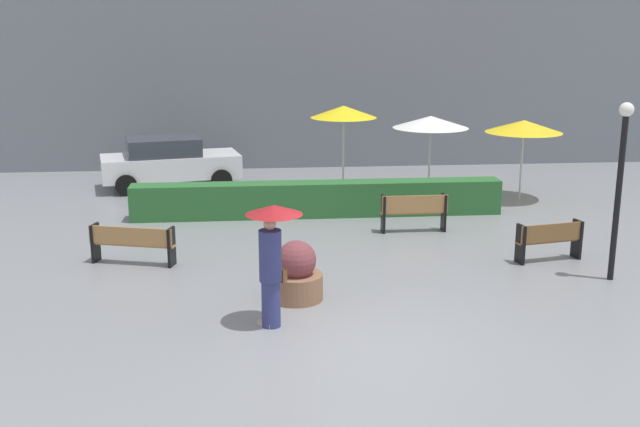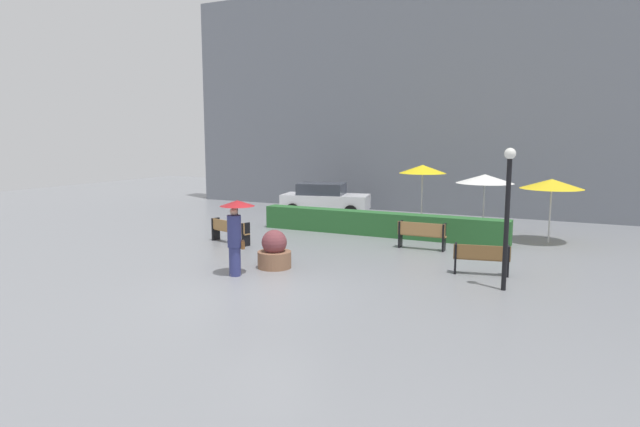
{
  "view_description": "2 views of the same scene",
  "coord_description": "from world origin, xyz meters",
  "px_view_note": "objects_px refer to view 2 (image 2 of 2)",
  "views": [
    {
      "loc": [
        -1.92,
        -11.19,
        5.0
      ],
      "look_at": [
        -0.39,
        5.38,
        0.82
      ],
      "focal_mm": 42.64,
      "sensor_mm": 36.0,
      "label": 1
    },
    {
      "loc": [
        6.81,
        -10.97,
        3.79
      ],
      "look_at": [
        -1.13,
        5.19,
        1.22
      ],
      "focal_mm": 29.94,
      "sensor_mm": 36.0,
      "label": 2
    }
  ],
  "objects_px": {
    "patio_umbrella_white": "(485,179)",
    "bench_back_row": "(422,233)",
    "bench_far_left": "(229,230)",
    "bench_far_right": "(481,257)",
    "pedestrian_with_umbrella": "(236,228)",
    "planter_pot": "(274,252)",
    "patio_umbrella_yellow_far": "(552,184)",
    "lamp_post": "(508,203)",
    "patio_umbrella_yellow": "(423,169)",
    "parked_car": "(325,198)"
  },
  "relations": [
    {
      "from": "patio_umbrella_white",
      "to": "bench_back_row",
      "type": "bearing_deg",
      "value": -107.89
    },
    {
      "from": "bench_far_left",
      "to": "bench_far_right",
      "type": "bearing_deg",
      "value": -3.84
    },
    {
      "from": "bench_far_right",
      "to": "pedestrian_with_umbrella",
      "type": "distance_m",
      "value": 6.84
    },
    {
      "from": "pedestrian_with_umbrella",
      "to": "planter_pot",
      "type": "relative_size",
      "value": 1.86
    },
    {
      "from": "bench_back_row",
      "to": "bench_far_left",
      "type": "relative_size",
      "value": 0.88
    },
    {
      "from": "bench_far_left",
      "to": "planter_pot",
      "type": "xyz_separation_m",
      "value": [
        3.34,
        -2.43,
        -0.02
      ]
    },
    {
      "from": "bench_back_row",
      "to": "patio_umbrella_yellow_far",
      "type": "relative_size",
      "value": 0.71
    },
    {
      "from": "lamp_post",
      "to": "patio_umbrella_yellow",
      "type": "distance_m",
      "value": 9.37
    },
    {
      "from": "bench_back_row",
      "to": "lamp_post",
      "type": "height_order",
      "value": "lamp_post"
    },
    {
      "from": "bench_back_row",
      "to": "bench_far_left",
      "type": "distance_m",
      "value": 6.81
    },
    {
      "from": "patio_umbrella_white",
      "to": "patio_umbrella_yellow",
      "type": "bearing_deg",
      "value": 175.86
    },
    {
      "from": "bench_back_row",
      "to": "planter_pot",
      "type": "distance_m",
      "value": 5.45
    },
    {
      "from": "bench_back_row",
      "to": "parked_car",
      "type": "relative_size",
      "value": 0.37
    },
    {
      "from": "patio_umbrella_white",
      "to": "parked_car",
      "type": "bearing_deg",
      "value": 167.64
    },
    {
      "from": "pedestrian_with_umbrella",
      "to": "patio_umbrella_white",
      "type": "xyz_separation_m",
      "value": [
        4.99,
        9.85,
        0.82
      ]
    },
    {
      "from": "lamp_post",
      "to": "planter_pot",
      "type": "bearing_deg",
      "value": -175.11
    },
    {
      "from": "bench_back_row",
      "to": "parked_car",
      "type": "xyz_separation_m",
      "value": [
        -6.51,
        5.9,
        0.26
      ]
    },
    {
      "from": "patio_umbrella_yellow_far",
      "to": "patio_umbrella_white",
      "type": "bearing_deg",
      "value": 158.65
    },
    {
      "from": "parked_car",
      "to": "bench_back_row",
      "type": "bearing_deg",
      "value": -42.2
    },
    {
      "from": "parked_car",
      "to": "patio_umbrella_white",
      "type": "bearing_deg",
      "value": -12.36
    },
    {
      "from": "patio_umbrella_yellow",
      "to": "patio_umbrella_yellow_far",
      "type": "xyz_separation_m",
      "value": [
        5.05,
        -1.16,
        -0.34
      ]
    },
    {
      "from": "bench_far_left",
      "to": "lamp_post",
      "type": "bearing_deg",
      "value": -11.03
    },
    {
      "from": "pedestrian_with_umbrella",
      "to": "planter_pot",
      "type": "bearing_deg",
      "value": 68.78
    },
    {
      "from": "bench_back_row",
      "to": "pedestrian_with_umbrella",
      "type": "xyz_separation_m",
      "value": [
        -3.64,
        -5.67,
        0.79
      ]
    },
    {
      "from": "bench_far_left",
      "to": "pedestrian_with_umbrella",
      "type": "bearing_deg",
      "value": -51.96
    },
    {
      "from": "lamp_post",
      "to": "patio_umbrella_white",
      "type": "height_order",
      "value": "lamp_post"
    },
    {
      "from": "lamp_post",
      "to": "patio_umbrella_yellow",
      "type": "height_order",
      "value": "lamp_post"
    },
    {
      "from": "patio_umbrella_white",
      "to": "bench_far_left",
      "type": "bearing_deg",
      "value": -141.79
    },
    {
      "from": "patio_umbrella_yellow",
      "to": "patio_umbrella_white",
      "type": "xyz_separation_m",
      "value": [
        2.57,
        -0.19,
        -0.3
      ]
    },
    {
      "from": "patio_umbrella_yellow_far",
      "to": "parked_car",
      "type": "distance_m",
      "value": 10.76
    },
    {
      "from": "bench_back_row",
      "to": "bench_far_left",
      "type": "bearing_deg",
      "value": -162.85
    },
    {
      "from": "patio_umbrella_yellow",
      "to": "parked_car",
      "type": "xyz_separation_m",
      "value": [
        -5.29,
        1.54,
        -1.66
      ]
    },
    {
      "from": "patio_umbrella_yellow_far",
      "to": "parked_car",
      "type": "relative_size",
      "value": 0.52
    },
    {
      "from": "bench_far_left",
      "to": "lamp_post",
      "type": "height_order",
      "value": "lamp_post"
    },
    {
      "from": "bench_back_row",
      "to": "planter_pot",
      "type": "bearing_deg",
      "value": -125.48
    },
    {
      "from": "bench_far_right",
      "to": "lamp_post",
      "type": "relative_size",
      "value": 0.43
    },
    {
      "from": "bench_far_right",
      "to": "patio_umbrella_yellow",
      "type": "bearing_deg",
      "value": 117.52
    },
    {
      "from": "bench_far_right",
      "to": "patio_umbrella_white",
      "type": "xyz_separation_m",
      "value": [
        -1.07,
        6.79,
        1.67
      ]
    },
    {
      "from": "bench_far_right",
      "to": "patio_umbrella_yellow_far",
      "type": "xyz_separation_m",
      "value": [
        1.41,
        5.82,
        1.63
      ]
    },
    {
      "from": "bench_far_left",
      "to": "bench_far_right",
      "type": "xyz_separation_m",
      "value": [
        8.92,
        -0.6,
        0.01
      ]
    },
    {
      "from": "bench_back_row",
      "to": "bench_far_right",
      "type": "bearing_deg",
      "value": -47.21
    },
    {
      "from": "lamp_post",
      "to": "parked_car",
      "type": "xyz_separation_m",
      "value": [
        -9.69,
        9.8,
        -1.38
      ]
    },
    {
      "from": "bench_back_row",
      "to": "patio_umbrella_white",
      "type": "relative_size",
      "value": 0.7
    },
    {
      "from": "planter_pot",
      "to": "patio_umbrella_yellow",
      "type": "relative_size",
      "value": 0.42
    },
    {
      "from": "patio_umbrella_white",
      "to": "planter_pot",
      "type": "bearing_deg",
      "value": -117.64
    },
    {
      "from": "pedestrian_with_umbrella",
      "to": "patio_umbrella_white",
      "type": "bearing_deg",
      "value": 63.13
    },
    {
      "from": "patio_umbrella_yellow",
      "to": "patio_umbrella_white",
      "type": "height_order",
      "value": "patio_umbrella_yellow"
    },
    {
      "from": "bench_far_left",
      "to": "planter_pot",
      "type": "bearing_deg",
      "value": -36.02
    },
    {
      "from": "pedestrian_with_umbrella",
      "to": "bench_back_row",
      "type": "bearing_deg",
      "value": 57.29
    },
    {
      "from": "bench_back_row",
      "to": "patio_umbrella_white",
      "type": "height_order",
      "value": "patio_umbrella_white"
    }
  ]
}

